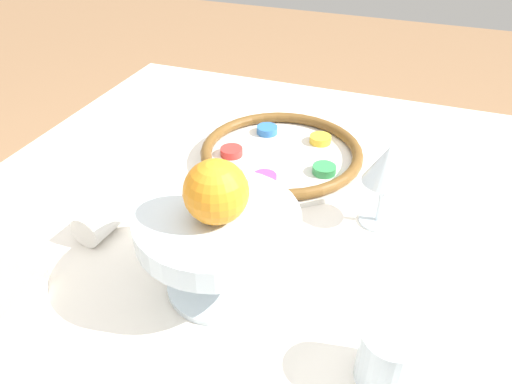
# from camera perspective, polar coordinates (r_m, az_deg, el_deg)

# --- Properties ---
(seder_plate) EXTENTS (0.29, 0.29, 0.03)m
(seder_plate) POSITION_cam_1_polar(r_m,az_deg,el_deg) (0.91, 2.92, 4.40)
(seder_plate) COLOR silver
(seder_plate) RESTS_ON dining_table
(wine_glass) EXTENTS (0.07, 0.07, 0.13)m
(wine_glass) POSITION_cam_1_polar(r_m,az_deg,el_deg) (0.73, 14.69, 2.73)
(wine_glass) COLOR silver
(wine_glass) RESTS_ON dining_table
(fruit_stand) EXTENTS (0.20, 0.20, 0.12)m
(fruit_stand) POSITION_cam_1_polar(r_m,az_deg,el_deg) (0.61, -4.37, -4.59)
(fruit_stand) COLOR silver
(fruit_stand) RESTS_ON dining_table
(orange_fruit) EXTENTS (0.08, 0.08, 0.08)m
(orange_fruit) POSITION_cam_1_polar(r_m,az_deg,el_deg) (0.56, -4.59, 0.02)
(orange_fruit) COLOR orange
(orange_fruit) RESTS_ON fruit_stand
(napkin_roll) EXTENTS (0.16, 0.06, 0.05)m
(napkin_roll) POSITION_cam_1_polar(r_m,az_deg,el_deg) (0.79, -15.40, -1.39)
(napkin_roll) COLOR white
(napkin_roll) RESTS_ON dining_table
(cup_mid) EXTENTS (0.07, 0.07, 0.07)m
(cup_mid) POSITION_cam_1_polar(r_m,az_deg,el_deg) (0.57, 14.97, -17.75)
(cup_mid) COLOR silver
(cup_mid) RESTS_ON dining_table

